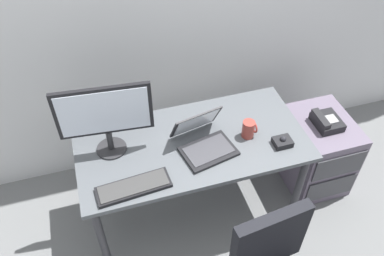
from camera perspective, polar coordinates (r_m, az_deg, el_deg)
ground_plane at (r=3.03m, az=0.00°, el=-11.43°), size 8.00×8.00×0.00m
desk at (r=2.52m, az=0.00°, el=-3.30°), size 1.41×0.69×0.73m
file_cabinet at (r=3.13m, az=17.19°, el=-3.16°), size 0.42×0.53×0.58m
desk_phone at (r=2.89m, az=18.55°, el=0.90°), size 0.17×0.20×0.09m
monitor_main at (r=2.27m, az=-12.30°, el=1.79°), size 0.53×0.18×0.47m
keyboard at (r=2.24m, az=-8.30°, el=-8.29°), size 0.42×0.17×0.03m
laptop at (r=2.40m, az=1.70°, el=-1.77°), size 0.37×0.38×0.22m
trackball_mouse at (r=2.49m, az=12.75°, el=-1.91°), size 0.11×0.09×0.07m
coffee_mug at (r=2.48m, az=8.07°, el=-0.13°), size 0.09×0.08×0.12m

